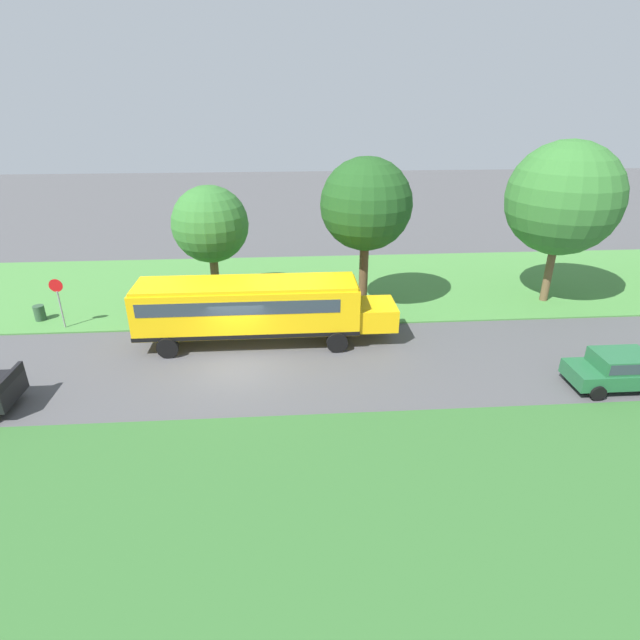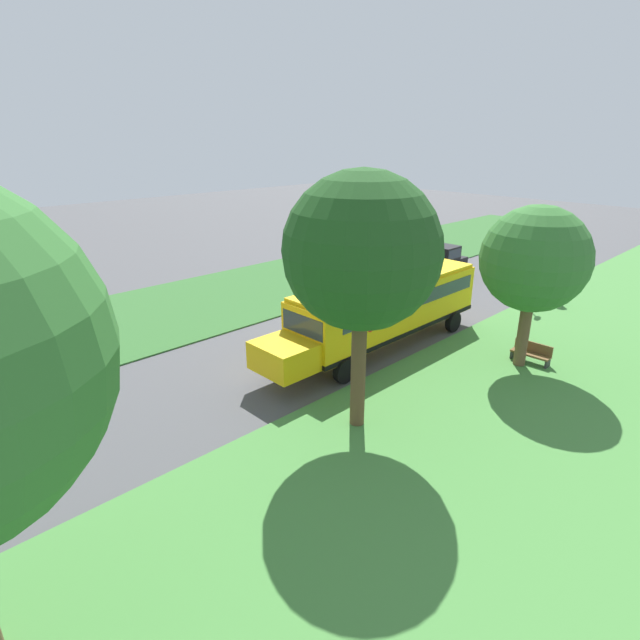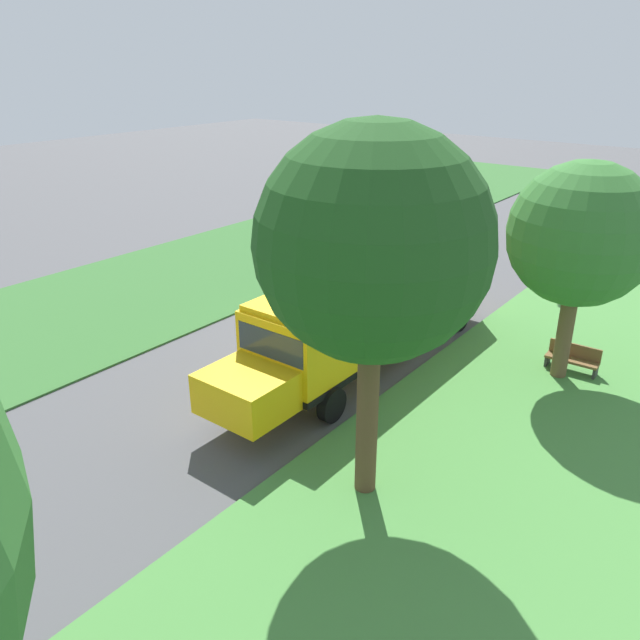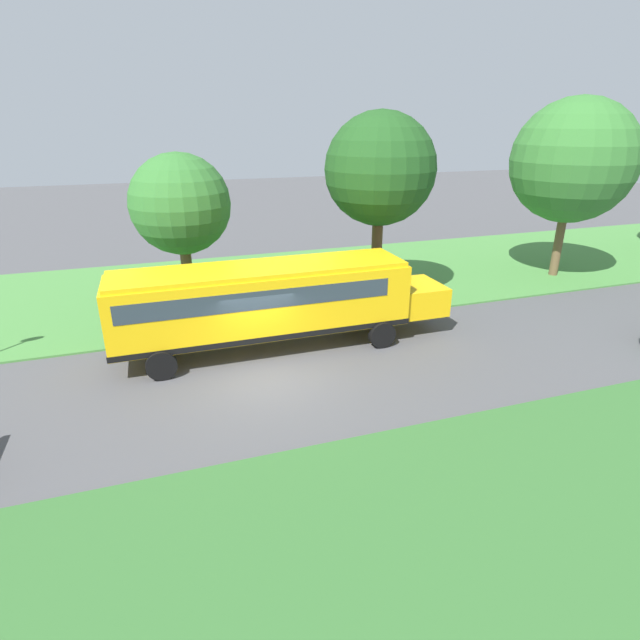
{
  "view_description": "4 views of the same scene",
  "coord_description": "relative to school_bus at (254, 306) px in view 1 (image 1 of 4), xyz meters",
  "views": [
    {
      "loc": [
        19.75,
        2.35,
        11.27
      ],
      "look_at": [
        -1.09,
        3.81,
        1.68
      ],
      "focal_mm": 28.0,
      "sensor_mm": 36.0,
      "label": 1
    },
    {
      "loc": [
        -15.6,
        17.57,
        9.19
      ],
      "look_at": [
        -0.94,
        3.37,
        1.6
      ],
      "focal_mm": 28.0,
      "sensor_mm": 36.0,
      "label": 2
    },
    {
      "loc": [
        -12.43,
        16.56,
        9.35
      ],
      "look_at": [
        -1.18,
        2.02,
        1.53
      ],
      "focal_mm": 35.0,
      "sensor_mm": 36.0,
      "label": 3
    },
    {
      "loc": [
        14.28,
        -2.95,
        7.9
      ],
      "look_at": [
        -0.83,
        2.1,
        1.51
      ],
      "focal_mm": 28.0,
      "sensor_mm": 36.0,
      "label": 4
    }
  ],
  "objects": [
    {
      "name": "ground_plane",
      "position": [
        2.34,
        -0.71,
        -1.92
      ],
      "size": [
        120.0,
        120.0,
        0.0
      ],
      "primitive_type": "plane",
      "color": "#4C4C4F"
    },
    {
      "name": "grass_verge",
      "position": [
        -7.66,
        -0.71,
        -1.88
      ],
      "size": [
        12.0,
        80.0,
        0.08
      ],
      "primitive_type": "cube",
      "color": "#47843D",
      "rests_on": "ground"
    },
    {
      "name": "grass_far_side",
      "position": [
        11.34,
        -0.71,
        -1.89
      ],
      "size": [
        10.0,
        80.0,
        0.07
      ],
      "primitive_type": "cube",
      "color": "#33662D",
      "rests_on": "ground"
    },
    {
      "name": "school_bus",
      "position": [
        0.0,
        0.0,
        0.0
      ],
      "size": [
        2.84,
        12.42,
        3.16
      ],
      "color": "yellow",
      "rests_on": "ground"
    },
    {
      "name": "car_green_nearest",
      "position": [
        5.14,
        15.33,
        -1.05
      ],
      "size": [
        2.02,
        4.4,
        1.56
      ],
      "color": "#236038",
      "rests_on": "ground"
    },
    {
      "name": "oak_tree_beside_bus",
      "position": [
        -5.4,
        -2.59,
        2.59
      ],
      "size": [
        4.21,
        4.21,
        6.74
      ],
      "color": "brown",
      "rests_on": "ground"
    },
    {
      "name": "oak_tree_roadside_mid",
      "position": [
        -3.76,
        5.74,
        4.07
      ],
      "size": [
        4.8,
        4.8,
        8.36
      ],
      "color": "brown",
      "rests_on": "ground"
    },
    {
      "name": "oak_tree_far_end",
      "position": [
        -4.1,
        16.72,
        4.04
      ],
      "size": [
        6.13,
        6.13,
        9.08
      ],
      "color": "brown",
      "rests_on": "ground"
    },
    {
      "name": "stop_sign",
      "position": [
        -2.26,
        -9.99,
        -0.19
      ],
      "size": [
        0.08,
        0.68,
        2.74
      ],
      "color": "gray",
      "rests_on": "ground"
    },
    {
      "name": "park_bench",
      "position": [
        -5.59,
        -3.1,
        -1.45
      ],
      "size": [
        1.61,
        0.55,
        0.92
      ],
      "color": "brown",
      "rests_on": "ground"
    },
    {
      "name": "trash_bin",
      "position": [
        -3.31,
        -11.65,
        -1.47
      ],
      "size": [
        0.56,
        0.56,
        0.9
      ],
      "primitive_type": "cylinder",
      "color": "#2D4C33",
      "rests_on": "ground"
    }
  ]
}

